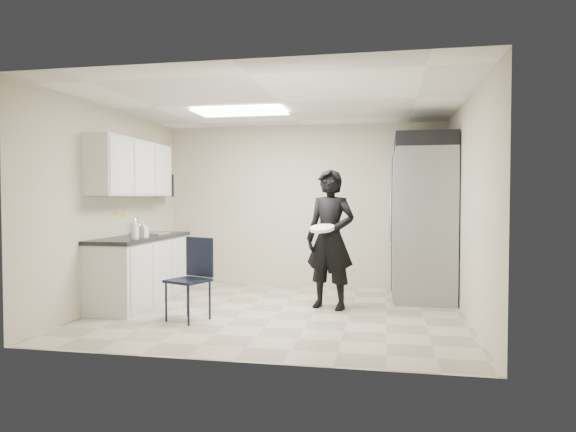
% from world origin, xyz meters
% --- Properties ---
extents(floor, '(4.50, 4.50, 0.00)m').
position_xyz_m(floor, '(0.00, 0.00, 0.00)').
color(floor, '#B3A48D').
rests_on(floor, ground).
extents(ceiling, '(4.50, 4.50, 0.00)m').
position_xyz_m(ceiling, '(0.00, 0.00, 2.60)').
color(ceiling, white).
rests_on(ceiling, back_wall).
extents(back_wall, '(4.50, 0.00, 4.50)m').
position_xyz_m(back_wall, '(0.00, 2.00, 1.30)').
color(back_wall, '#BEB89C').
rests_on(back_wall, floor).
extents(left_wall, '(0.00, 4.00, 4.00)m').
position_xyz_m(left_wall, '(-2.25, 0.00, 1.30)').
color(left_wall, '#BEB89C').
rests_on(left_wall, floor).
extents(right_wall, '(0.00, 4.00, 4.00)m').
position_xyz_m(right_wall, '(2.25, 0.00, 1.30)').
color(right_wall, '#BEB89C').
rests_on(right_wall, floor).
extents(ceiling_panel, '(1.20, 0.60, 0.02)m').
position_xyz_m(ceiling_panel, '(-0.60, 0.40, 2.57)').
color(ceiling_panel, white).
rests_on(ceiling_panel, ceiling).
extents(lower_counter, '(0.60, 1.90, 0.86)m').
position_xyz_m(lower_counter, '(-1.95, 0.20, 0.43)').
color(lower_counter, silver).
rests_on(lower_counter, floor).
extents(countertop, '(0.64, 1.95, 0.05)m').
position_xyz_m(countertop, '(-1.95, 0.20, 0.89)').
color(countertop, black).
rests_on(countertop, lower_counter).
extents(sink, '(0.42, 0.40, 0.14)m').
position_xyz_m(sink, '(-1.93, 0.45, 0.87)').
color(sink, gray).
rests_on(sink, countertop).
extents(faucet, '(0.02, 0.02, 0.24)m').
position_xyz_m(faucet, '(-2.13, 0.45, 1.02)').
color(faucet, silver).
rests_on(faucet, countertop).
extents(upper_cabinets, '(0.35, 1.80, 0.75)m').
position_xyz_m(upper_cabinets, '(-2.08, 0.20, 1.83)').
color(upper_cabinets, silver).
rests_on(upper_cabinets, left_wall).
extents(towel_dispenser, '(0.22, 0.30, 0.35)m').
position_xyz_m(towel_dispenser, '(-2.14, 1.35, 1.62)').
color(towel_dispenser, black).
rests_on(towel_dispenser, left_wall).
extents(notice_sticker_left, '(0.00, 0.12, 0.07)m').
position_xyz_m(notice_sticker_left, '(-2.24, 0.10, 1.22)').
color(notice_sticker_left, yellow).
rests_on(notice_sticker_left, left_wall).
extents(notice_sticker_right, '(0.00, 0.12, 0.07)m').
position_xyz_m(notice_sticker_right, '(-2.24, 0.30, 1.18)').
color(notice_sticker_right, yellow).
rests_on(notice_sticker_right, left_wall).
extents(commercial_fridge, '(0.80, 1.35, 2.10)m').
position_xyz_m(commercial_fridge, '(1.83, 1.27, 1.05)').
color(commercial_fridge, gray).
rests_on(commercial_fridge, floor).
extents(fridge_compressor, '(0.80, 1.35, 0.20)m').
position_xyz_m(fridge_compressor, '(1.83, 1.27, 2.20)').
color(fridge_compressor, black).
rests_on(fridge_compressor, commercial_fridge).
extents(folding_chair, '(0.54, 0.54, 0.93)m').
position_xyz_m(folding_chair, '(-0.94, -0.65, 0.47)').
color(folding_chair, black).
rests_on(folding_chair, floor).
extents(man_tuxedo, '(0.76, 0.62, 1.79)m').
position_xyz_m(man_tuxedo, '(0.61, 0.32, 0.90)').
color(man_tuxedo, black).
rests_on(man_tuxedo, floor).
extents(bucket_lid, '(0.39, 0.39, 0.04)m').
position_xyz_m(bucket_lid, '(0.53, 0.08, 1.05)').
color(bucket_lid, white).
rests_on(bucket_lid, man_tuxedo).
extents(soap_bottle_a, '(0.11, 0.11, 0.27)m').
position_xyz_m(soap_bottle_a, '(-1.73, -0.41, 1.04)').
color(soap_bottle_a, white).
rests_on(soap_bottle_a, countertop).
extents(soap_bottle_b, '(0.11, 0.11, 0.22)m').
position_xyz_m(soap_bottle_b, '(-1.77, -0.08, 1.02)').
color(soap_bottle_b, '#B8B9C5').
rests_on(soap_bottle_b, countertop).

